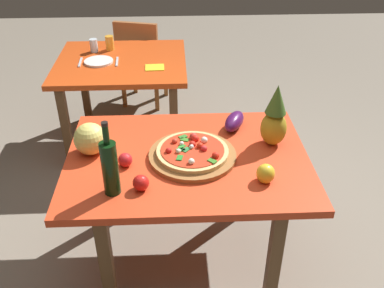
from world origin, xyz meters
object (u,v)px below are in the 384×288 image
(wine_bottle, at_px, (110,167))
(drinking_glass_water, at_px, (94,45))
(dining_chair, at_px, (141,58))
(tomato_by_bottle, at_px, (141,183))
(dinner_plate, at_px, (99,61))
(knife_utensil, at_px, (117,62))
(background_table, at_px, (122,72))
(pineapple_left, at_px, (275,119))
(melon, at_px, (90,139))
(pizza, at_px, (193,151))
(fork_utensil, at_px, (80,62))
(bell_pepper, at_px, (266,174))
(pizza_board, at_px, (192,155))
(display_table, at_px, (188,170))
(eggplant, at_px, (234,121))
(drinking_glass_juice, at_px, (110,43))
(napkin_folded, at_px, (155,67))
(tomato_at_corner, at_px, (125,160))

(wine_bottle, distance_m, drinking_glass_water, 1.84)
(dining_chair, relative_size, tomato_by_bottle, 11.06)
(dinner_plate, relative_size, knife_utensil, 1.22)
(background_table, bearing_deg, dinner_plate, -167.89)
(pineapple_left, relative_size, melon, 2.06)
(background_table, bearing_deg, pizza, -69.91)
(wine_bottle, relative_size, fork_utensil, 2.06)
(pizza, distance_m, pineapple_left, 0.46)
(fork_utensil, bearing_deg, knife_utensil, -2.81)
(background_table, relative_size, pizza, 2.70)
(tomato_by_bottle, bearing_deg, bell_pepper, 3.48)
(pizza_board, relative_size, wine_bottle, 1.22)
(background_table, xyz_separation_m, pizza, (0.49, -1.35, 0.14))
(display_table, bearing_deg, melon, 173.20)
(eggplant, bearing_deg, drinking_glass_juice, 123.21)
(dining_chair, distance_m, napkin_folded, 0.89)
(dining_chair, height_order, fork_utensil, dining_chair)
(melon, bearing_deg, fork_utensil, 102.35)
(pizza, xyz_separation_m, fork_utensil, (-0.80, 1.31, -0.04))
(dinner_plate, xyz_separation_m, napkin_folded, (0.43, -0.13, -0.01))
(dinner_plate, bearing_deg, drinking_glass_juice, 77.63)
(display_table, relative_size, dinner_plate, 5.70)
(fork_utensil, bearing_deg, tomato_at_corner, -74.32)
(pineapple_left, height_order, fork_utensil, pineapple_left)
(display_table, height_order, wine_bottle, wine_bottle)
(knife_utensil, bearing_deg, napkin_folded, -26.79)
(display_table, height_order, drinking_glass_water, drinking_glass_water)
(pizza, bearing_deg, knife_utensil, 111.55)
(display_table, distance_m, drinking_glass_juice, 1.68)
(pineapple_left, xyz_separation_m, drinking_glass_juice, (-1.03, 1.47, -0.10))
(dining_chair, relative_size, knife_utensil, 4.72)
(bell_pepper, xyz_separation_m, drinking_glass_juice, (-0.93, 1.80, 0.01))
(pizza, bearing_deg, melon, 172.63)
(wine_bottle, bearing_deg, bell_pepper, 3.76)
(bell_pepper, bearing_deg, dining_chair, 107.88)
(tomato_by_bottle, xyz_separation_m, dinner_plate, (-0.41, 1.56, -0.03))
(pizza_board, bearing_deg, background_table, 110.00)
(wine_bottle, relative_size, drinking_glass_water, 3.57)
(pizza, relative_size, wine_bottle, 1.00)
(pineapple_left, distance_m, eggplant, 0.27)
(dinner_plate, xyz_separation_m, knife_utensil, (0.14, 0.00, -0.00))
(bell_pepper, xyz_separation_m, tomato_by_bottle, (-0.59, -0.04, -0.01))
(napkin_folded, bearing_deg, fork_utensil, 167.59)
(knife_utensil, distance_m, napkin_folded, 0.32)
(background_table, bearing_deg, display_table, -70.79)
(display_table, bearing_deg, eggplant, 44.63)
(pizza_board, height_order, tomato_by_bottle, tomato_by_bottle)
(pizza, distance_m, melon, 0.53)
(pizza, xyz_separation_m, pineapple_left, (0.43, 0.11, 0.11))
(display_table, height_order, dinner_plate, dinner_plate)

